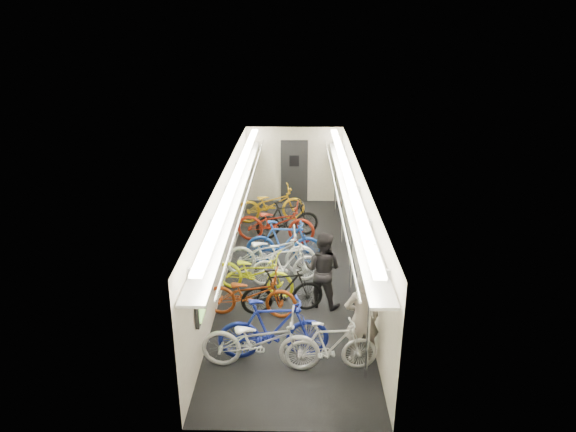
{
  "coord_description": "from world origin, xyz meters",
  "views": [
    {
      "loc": [
        0.13,
        -10.71,
        5.46
      ],
      "look_at": [
        -0.11,
        0.58,
        1.15
      ],
      "focal_mm": 32.0,
      "sensor_mm": 36.0,
      "label": 1
    }
  ],
  "objects_px": {
    "passenger_near": "(362,319)",
    "backpack": "(391,296)",
    "bicycle_0": "(260,341)",
    "passenger_mid": "(323,270)",
    "bicycle_1": "(273,329)"
  },
  "relations": [
    {
      "from": "bicycle_0",
      "to": "bicycle_1",
      "type": "bearing_deg",
      "value": -34.26
    },
    {
      "from": "passenger_mid",
      "to": "passenger_near",
      "type": "bearing_deg",
      "value": 128.46
    },
    {
      "from": "bicycle_0",
      "to": "passenger_near",
      "type": "height_order",
      "value": "passenger_near"
    },
    {
      "from": "passenger_mid",
      "to": "backpack",
      "type": "distance_m",
      "value": 2.17
    },
    {
      "from": "backpack",
      "to": "bicycle_0",
      "type": "bearing_deg",
      "value": 161.87
    },
    {
      "from": "bicycle_0",
      "to": "passenger_mid",
      "type": "relative_size",
      "value": 1.24
    },
    {
      "from": "backpack",
      "to": "passenger_mid",
      "type": "bearing_deg",
      "value": 95.34
    },
    {
      "from": "bicycle_0",
      "to": "backpack",
      "type": "relative_size",
      "value": 5.22
    },
    {
      "from": "passenger_near",
      "to": "backpack",
      "type": "bearing_deg",
      "value": 170.37
    },
    {
      "from": "bicycle_1",
      "to": "passenger_near",
      "type": "distance_m",
      "value": 1.5
    },
    {
      "from": "bicycle_1",
      "to": "backpack",
      "type": "xyz_separation_m",
      "value": [
        1.92,
        -0.07,
        0.71
      ]
    },
    {
      "from": "passenger_near",
      "to": "backpack",
      "type": "xyz_separation_m",
      "value": [
        0.45,
        -0.0,
        0.44
      ]
    },
    {
      "from": "bicycle_0",
      "to": "bicycle_1",
      "type": "distance_m",
      "value": 0.34
    },
    {
      "from": "bicycle_0",
      "to": "bicycle_1",
      "type": "height_order",
      "value": "bicycle_1"
    },
    {
      "from": "passenger_near",
      "to": "bicycle_0",
      "type": "bearing_deg",
      "value": -2.47
    }
  ]
}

